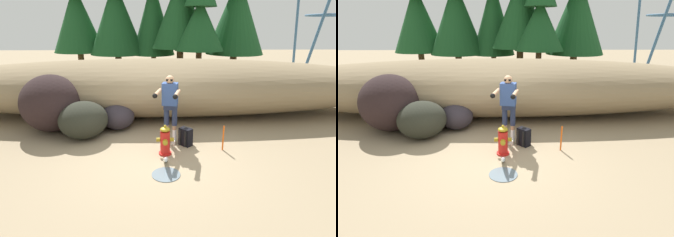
# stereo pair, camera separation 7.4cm
# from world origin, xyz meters

# --- Properties ---
(ground_plane) EXTENTS (56.00, 56.00, 0.04)m
(ground_plane) POSITION_xyz_m (0.00, 0.00, -0.02)
(ground_plane) COLOR #998466
(dirt_embankment) EXTENTS (16.48, 3.20, 1.79)m
(dirt_embankment) POSITION_xyz_m (0.00, 3.13, 0.89)
(dirt_embankment) COLOR #897556
(dirt_embankment) RESTS_ON ground_plane
(fire_hydrant) EXTENTS (0.40, 0.34, 0.70)m
(fire_hydrant) POSITION_xyz_m (0.20, 0.08, 0.32)
(fire_hydrant) COLOR red
(fire_hydrant) RESTS_ON ground_plane
(hydrant_water_jet) EXTENTS (0.57, 1.07, 0.54)m
(hydrant_water_jet) POSITION_xyz_m (0.20, -0.56, 0.09)
(hydrant_water_jet) COLOR silver
(hydrant_water_jet) RESTS_ON ground_plane
(utility_worker) EXTENTS (0.64, 1.03, 1.69)m
(utility_worker) POSITION_xyz_m (0.33, 0.73, 1.08)
(utility_worker) COLOR beige
(utility_worker) RESTS_ON ground_plane
(spare_backpack) EXTENTS (0.36, 0.36, 0.47)m
(spare_backpack) POSITION_xyz_m (0.71, 0.56, 0.22)
(spare_backpack) COLOR black
(spare_backpack) RESTS_ON ground_plane
(boulder_large) EXTENTS (2.22, 2.35, 1.54)m
(boulder_large) POSITION_xyz_m (-2.87, 1.72, 0.77)
(boulder_large) COLOR black
(boulder_large) RESTS_ON ground_plane
(boulder_mid) EXTENTS (1.71, 1.69, 0.96)m
(boulder_mid) POSITION_xyz_m (-1.88, 1.12, 0.48)
(boulder_mid) COLOR #282920
(boulder_mid) RESTS_ON ground_plane
(boulder_small) EXTENTS (1.12, 1.19, 0.76)m
(boulder_small) POSITION_xyz_m (-1.10, 1.74, 0.38)
(boulder_small) COLOR #2C272E
(boulder_small) RESTS_ON ground_plane
(pine_tree_far_left) EXTENTS (2.57, 2.57, 6.89)m
(pine_tree_far_left) POSITION_xyz_m (-4.09, 9.25, 3.71)
(pine_tree_far_left) COLOR #47331E
(pine_tree_far_left) RESTS_ON ground_plane
(pine_tree_left) EXTENTS (2.75, 2.75, 7.21)m
(pine_tree_left) POSITION_xyz_m (-2.04, 8.79, 3.80)
(pine_tree_left) COLOR #47331E
(pine_tree_left) RESTS_ON ground_plane
(pine_tree_center) EXTENTS (2.17, 2.17, 7.33)m
(pine_tree_center) POSITION_xyz_m (-0.23, 8.87, 3.83)
(pine_tree_center) COLOR #47331E
(pine_tree_center) RESTS_ON ground_plane
(pine_tree_far_right) EXTENTS (2.13, 2.13, 5.30)m
(pine_tree_far_right) POSITION_xyz_m (1.81, 6.62, 3.21)
(pine_tree_far_right) COLOR #47331E
(pine_tree_far_right) RESTS_ON ground_plane
(pine_tree_ridge_end) EXTENTS (2.74, 2.74, 7.30)m
(pine_tree_ridge_end) POSITION_xyz_m (3.71, 7.94, 3.89)
(pine_tree_ridge_end) COLOR #47331E
(pine_tree_ridge_end) RESTS_ON ground_plane
(survey_stake) EXTENTS (0.04, 0.04, 0.60)m
(survey_stake) POSITION_xyz_m (1.55, 0.26, 0.30)
(survey_stake) COLOR #E55914
(survey_stake) RESTS_ON ground_plane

